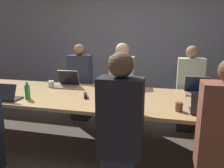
% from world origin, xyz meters
% --- Properties ---
extents(ground_plane, '(24.00, 24.00, 0.00)m').
position_xyz_m(ground_plane, '(0.00, 0.00, 0.00)').
color(ground_plane, brown).
extents(curtain_wall, '(12.00, 0.06, 2.80)m').
position_xyz_m(curtain_wall, '(0.00, 2.33, 1.40)').
color(curtain_wall, '#9999A3').
rests_on(curtain_wall, ground_plane).
extents(conference_table, '(4.60, 1.25, 0.75)m').
position_xyz_m(conference_table, '(0.00, 0.00, 0.70)').
color(conference_table, tan).
rests_on(conference_table, ground_plane).
extents(laptop_far_right, '(0.33, 0.25, 0.25)m').
position_xyz_m(laptop_far_right, '(1.30, 0.41, 0.82)').
color(laptop_far_right, gray).
rests_on(laptop_far_right, conference_table).
extents(person_far_right, '(0.40, 0.24, 1.39)m').
position_xyz_m(person_far_right, '(1.25, 0.86, 0.67)').
color(person_far_right, '#2D2D38').
rests_on(person_far_right, ground_plane).
extents(cup_far_right, '(0.08, 0.08, 0.08)m').
position_xyz_m(cup_far_right, '(1.55, 0.36, 0.79)').
color(cup_far_right, white).
rests_on(cup_far_right, conference_table).
extents(laptop_near_midright, '(0.34, 0.24, 0.24)m').
position_xyz_m(laptop_near_midright, '(0.48, -0.49, 0.82)').
color(laptop_near_midright, gray).
rests_on(laptop_near_midright, conference_table).
extents(person_near_midright, '(0.40, 0.24, 1.42)m').
position_xyz_m(person_near_midright, '(0.49, -0.91, 0.69)').
color(person_near_midright, '#2D2D38').
rests_on(person_near_midright, ground_plane).
extents(laptop_far_midleft, '(0.34, 0.27, 0.26)m').
position_xyz_m(laptop_far_midleft, '(-0.63, 0.38, 0.82)').
color(laptop_far_midleft, gray).
rests_on(laptop_far_midleft, conference_table).
extents(person_far_midleft, '(0.40, 0.24, 1.39)m').
position_xyz_m(person_far_midleft, '(-0.63, 0.90, 0.67)').
color(person_far_midleft, '#2D2D38').
rests_on(person_far_midleft, ground_plane).
extents(cup_far_midleft, '(0.09, 0.09, 0.10)m').
position_xyz_m(cup_far_midleft, '(-0.88, 0.30, 0.80)').
color(cup_far_midleft, white).
rests_on(cup_far_midleft, conference_table).
extents(laptop_near_left, '(0.33, 0.22, 0.21)m').
position_xyz_m(laptop_near_left, '(-1.08, -0.47, 0.81)').
color(laptop_near_left, '#333338').
rests_on(laptop_near_left, conference_table).
extents(bottle_near_left, '(0.07, 0.07, 0.22)m').
position_xyz_m(bottle_near_left, '(-0.84, -0.36, 0.84)').
color(bottle_near_left, green).
rests_on(bottle_near_left, conference_table).
extents(laptop_far_center, '(0.35, 0.22, 0.22)m').
position_xyz_m(laptop_far_center, '(0.24, 0.42, 0.81)').
color(laptop_far_center, gray).
rests_on(laptop_far_center, conference_table).
extents(person_far_center, '(0.40, 0.24, 1.42)m').
position_xyz_m(person_far_center, '(0.16, 0.83, 0.70)').
color(person_far_center, '#2D2D38').
rests_on(person_far_center, ground_plane).
extents(cup_far_center, '(0.07, 0.07, 0.08)m').
position_xyz_m(cup_far_center, '(0.52, 0.35, 0.79)').
color(cup_far_center, white).
rests_on(cup_far_center, conference_table).
extents(laptop_near_right, '(0.34, 0.23, 0.23)m').
position_xyz_m(laptop_near_right, '(1.31, -0.39, 0.81)').
color(laptop_near_right, '#333338').
rests_on(laptop_near_right, conference_table).
extents(person_near_right, '(0.40, 0.24, 1.39)m').
position_xyz_m(person_near_right, '(1.35, -0.92, 0.67)').
color(person_near_right, '#2D2D38').
rests_on(person_near_right, ground_plane).
extents(cup_near_right, '(0.08, 0.08, 0.10)m').
position_xyz_m(cup_near_right, '(1.03, -0.37, 0.80)').
color(cup_near_right, brown).
rests_on(cup_near_right, conference_table).
extents(stapler, '(0.10, 0.16, 0.05)m').
position_xyz_m(stapler, '(-0.14, -0.12, 0.77)').
color(stapler, black).
rests_on(stapler, conference_table).
extents(notebook, '(0.23, 0.13, 0.02)m').
position_xyz_m(notebook, '(0.22, -0.00, 0.76)').
color(notebook, '#232328').
rests_on(notebook, conference_table).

